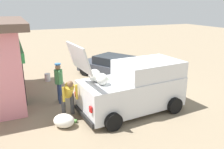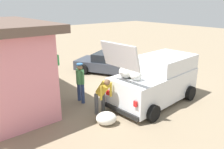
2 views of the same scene
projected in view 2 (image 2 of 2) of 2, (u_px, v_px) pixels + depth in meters
ground_plane at (125, 81)px, 11.99m from camera, size 60.00×60.00×0.00m
delivery_van at (156, 80)px, 9.32m from camera, size 2.44×4.35×2.80m
parked_sedan at (112, 64)px, 13.31m from camera, size 4.67×3.73×1.19m
vendor_standing at (80, 80)px, 9.23m from camera, size 0.57×0.36×1.70m
customer_bending at (102, 93)px, 8.21m from camera, size 0.69×0.57×1.47m
unloaded_banana_pile at (106, 118)px, 7.70m from camera, size 0.92×0.96×0.47m
paint_bucket at (50, 79)px, 11.69m from camera, size 0.30×0.30×0.42m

